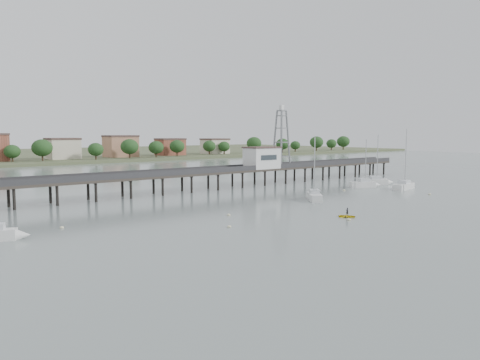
# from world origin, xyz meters

# --- Properties ---
(ground_plane) EXTENTS (500.00, 500.00, 0.00)m
(ground_plane) POSITION_xyz_m (0.00, 0.00, 0.00)
(ground_plane) COLOR slate
(ground_plane) RESTS_ON ground
(pier) EXTENTS (150.00, 5.00, 5.50)m
(pier) POSITION_xyz_m (0.00, 60.00, 3.79)
(pier) COLOR #2D2823
(pier) RESTS_ON ground
(pier_building) EXTENTS (8.40, 5.40, 5.30)m
(pier_building) POSITION_xyz_m (25.00, 60.00, 6.67)
(pier_building) COLOR silver
(pier_building) RESTS_ON ground
(lattice_tower) EXTENTS (3.20, 3.20, 15.50)m
(lattice_tower) POSITION_xyz_m (31.50, 60.00, 11.10)
(lattice_tower) COLOR slate
(lattice_tower) RESTS_ON ground
(sailboat_b) EXTENTS (6.45, 4.19, 10.52)m
(sailboat_b) POSITION_xyz_m (-37.93, 35.46, 0.66)
(sailboat_b) COLOR silver
(sailboat_b) RESTS_ON ground
(sailboat_d) EXTENTS (9.01, 4.14, 14.30)m
(sailboat_d) POSITION_xyz_m (45.79, 33.77, 0.64)
(sailboat_d) COLOR silver
(sailboat_d) RESTS_ON ground
(sailboat_c) EXTENTS (6.43, 7.17, 12.44)m
(sailboat_c) POSITION_xyz_m (16.30, 35.34, 0.65)
(sailboat_c) COLOR silver
(sailboat_c) RESTS_ON ground
(sailboat_e) EXTENTS (7.82, 5.86, 12.84)m
(sailboat_e) POSITION_xyz_m (48.57, 42.70, 0.64)
(sailboat_e) COLOR silver
(sailboat_e) RESTS_ON ground
(sailboat_f) EXTENTS (7.21, 4.84, 11.70)m
(sailboat_f) POSITION_xyz_m (41.11, 40.92, 0.65)
(sailboat_f) COLOR silver
(sailboat_f) RESTS_ON ground
(yellow_dinghy) EXTENTS (1.82, 1.44, 2.55)m
(yellow_dinghy) POSITION_xyz_m (6.05, 19.28, 0.00)
(yellow_dinghy) COLOR yellow
(yellow_dinghy) RESTS_ON ground
(dinghy_occupant) EXTENTS (0.77, 1.27, 0.29)m
(dinghy_occupant) POSITION_xyz_m (6.05, 19.28, 0.00)
(dinghy_occupant) COLOR black
(dinghy_occupant) RESTS_ON ground
(mooring_buoys) EXTENTS (70.91, 23.21, 0.39)m
(mooring_buoys) POSITION_xyz_m (4.40, 29.47, 0.08)
(mooring_buoys) COLOR beige
(mooring_buoys) RESTS_ON ground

